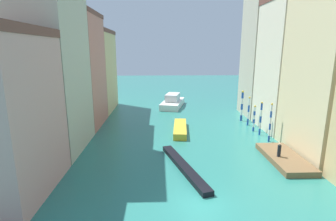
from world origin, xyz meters
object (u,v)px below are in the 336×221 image
Objects in this scene: waterfront_dock at (284,158)px; vaporetto_white at (173,102)px; mooring_pole_3 at (249,111)px; mooring_pole_4 at (242,105)px; motorboat_0 at (180,129)px; mooring_pole_2 at (254,118)px; mooring_pole_1 at (261,118)px; mooring_pole_0 at (270,122)px; person_on_dock at (279,150)px; gondola_black at (184,167)px.

waterfront_dock is 0.79× the size of vaporetto_white.
mooring_pole_4 is (-0.21, 2.68, 0.28)m from mooring_pole_3.
mooring_pole_4 is 12.10m from motorboat_0.
mooring_pole_3 is at bearing 86.89° from mooring_pole_2.
mooring_pole_4 is at bearing 27.77° from motorboat_0.
waterfront_dock is 13.41m from mooring_pole_3.
waterfront_dock is 16.09m from mooring_pole_4.
mooring_pole_4 reaches higher than vaporetto_white.
motorboat_0 is (-10.82, 1.78, -1.92)m from mooring_pole_1.
mooring_pole_0 reaches higher than motorboat_0.
waterfront_dock is at bearing -92.26° from mooring_pole_2.
motorboat_0 is at bearing 134.47° from waterfront_dock.
motorboat_0 is at bearing 157.64° from mooring_pole_0.
waterfront_dock is 1.24m from person_on_dock.
person_on_dock is at bearing 7.84° from gondola_black.
mooring_pole_0 is 24.07m from vaporetto_white.
mooring_pole_4 is at bearing 88.70° from waterfront_dock.
gondola_black is at bearing -147.26° from mooring_pole_0.
mooring_pole_2 is at bearing 97.68° from mooring_pole_1.
gondola_black is (-11.34, -14.82, -2.06)m from mooring_pole_3.
mooring_pole_4 is 20.87m from gondola_black.
mooring_pole_3 is (-0.23, 7.38, -0.25)m from mooring_pole_0.
vaporetto_white reaches higher than waterfront_dock.
mooring_pole_0 is at bearing -87.54° from mooring_pole_4.
mooring_pole_4 reaches higher than waterfront_dock.
person_on_dock is 13.54m from mooring_pole_3.
motorboat_0 is at bearing -165.04° from mooring_pole_3.
person_on_dock is 0.33× the size of mooring_pole_3.
vaporetto_white is (-10.75, 11.19, -1.60)m from mooring_pole_4.
waterfront_dock is 1.66× the size of mooring_pole_1.
person_on_dock is at bearing -165.03° from waterfront_dock.
vaporetto_white is at bearing 128.31° from mooring_pole_3.
vaporetto_white is at bearing 109.49° from person_on_dock.
mooring_pole_4 is 0.48× the size of gondola_black.
gondola_black is (-11.57, -7.44, -2.31)m from mooring_pole_0.
mooring_pole_0 is 12.05m from motorboat_0.
waterfront_dock is at bearing 8.34° from gondola_black.
mooring_pole_0 reaches higher than gondola_black.
vaporetto_white reaches higher than person_on_dock.
person_on_dock is 6.37m from mooring_pole_0.
mooring_pole_3 is (0.57, 13.24, 2.00)m from waterfront_dock.
gondola_black is (-11.18, -11.90, -1.69)m from mooring_pole_2.
mooring_pole_3 is at bearing -85.62° from mooring_pole_4.
mooring_pole_2 is at bearing 87.74° from waterfront_dock.
mooring_pole_3 reaches higher than motorboat_0.
mooring_pole_3 reaches higher than waterfront_dock.
person_on_dock is at bearing -48.19° from motorboat_0.
waterfront_dock is 6.33m from mooring_pole_0.
mooring_pole_0 reaches higher than waterfront_dock.
gondola_black is (-10.77, -1.58, -0.05)m from waterfront_dock.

